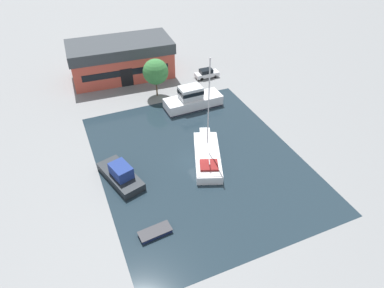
{
  "coord_description": "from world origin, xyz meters",
  "views": [
    {
      "loc": [
        -14.73,
        -32.1,
        30.3
      ],
      "look_at": [
        0.0,
        2.44,
        1.0
      ],
      "focal_mm": 32.0,
      "sensor_mm": 36.0,
      "label": 1
    }
  ],
  "objects_px": {
    "warehouse_building": "(121,59)",
    "small_dinghy": "(155,232)",
    "sailboat_moored": "(207,155)",
    "motor_cruiser": "(192,100)",
    "parked_car": "(207,73)",
    "quay_tree_near_building": "(156,72)",
    "cabin_boat": "(121,175)"
  },
  "relations": [
    {
      "from": "warehouse_building",
      "to": "parked_car",
      "type": "height_order",
      "value": "warehouse_building"
    },
    {
      "from": "quay_tree_near_building",
      "to": "cabin_boat",
      "type": "height_order",
      "value": "quay_tree_near_building"
    },
    {
      "from": "motor_cruiser",
      "to": "cabin_boat",
      "type": "bearing_deg",
      "value": 128.5
    },
    {
      "from": "warehouse_building",
      "to": "sailboat_moored",
      "type": "bearing_deg",
      "value": -78.08
    },
    {
      "from": "parked_car",
      "to": "small_dinghy",
      "type": "xyz_separation_m",
      "value": [
        -20.57,
        -30.99,
        -0.59
      ]
    },
    {
      "from": "warehouse_building",
      "to": "cabin_boat",
      "type": "relative_size",
      "value": 2.5
    },
    {
      "from": "quay_tree_near_building",
      "to": "motor_cruiser",
      "type": "bearing_deg",
      "value": -54.96
    },
    {
      "from": "sailboat_moored",
      "to": "motor_cruiser",
      "type": "distance_m",
      "value": 13.66
    },
    {
      "from": "parked_car",
      "to": "motor_cruiser",
      "type": "relative_size",
      "value": 0.47
    },
    {
      "from": "parked_car",
      "to": "sailboat_moored",
      "type": "distance_m",
      "value": 24.23
    },
    {
      "from": "warehouse_building",
      "to": "quay_tree_near_building",
      "type": "distance_m",
      "value": 10.53
    },
    {
      "from": "sailboat_moored",
      "to": "motor_cruiser",
      "type": "bearing_deg",
      "value": 96.32
    },
    {
      "from": "warehouse_building",
      "to": "small_dinghy",
      "type": "height_order",
      "value": "warehouse_building"
    },
    {
      "from": "sailboat_moored",
      "to": "cabin_boat",
      "type": "relative_size",
      "value": 1.86
    },
    {
      "from": "cabin_boat",
      "to": "sailboat_moored",
      "type": "bearing_deg",
      "value": -19.07
    },
    {
      "from": "warehouse_building",
      "to": "motor_cruiser",
      "type": "xyz_separation_m",
      "value": [
        7.8,
        -15.82,
        -2.05
      ]
    },
    {
      "from": "warehouse_building",
      "to": "sailboat_moored",
      "type": "height_order",
      "value": "sailboat_moored"
    },
    {
      "from": "warehouse_building",
      "to": "parked_car",
      "type": "distance_m",
      "value": 16.32
    },
    {
      "from": "warehouse_building",
      "to": "motor_cruiser",
      "type": "relative_size",
      "value": 2.01
    },
    {
      "from": "quay_tree_near_building",
      "to": "sailboat_moored",
      "type": "distance_m",
      "value": 19.57
    },
    {
      "from": "cabin_boat",
      "to": "small_dinghy",
      "type": "bearing_deg",
      "value": -98.26
    },
    {
      "from": "small_dinghy",
      "to": "parked_car",
      "type": "bearing_deg",
      "value": 141.48
    },
    {
      "from": "sailboat_moored",
      "to": "warehouse_building",
      "type": "bearing_deg",
      "value": 119.55
    },
    {
      "from": "warehouse_building",
      "to": "sailboat_moored",
      "type": "distance_m",
      "value": 29.46
    },
    {
      "from": "quay_tree_near_building",
      "to": "parked_car",
      "type": "relative_size",
      "value": 1.46
    },
    {
      "from": "cabin_boat",
      "to": "motor_cruiser",
      "type": "bearing_deg",
      "value": 23.61
    },
    {
      "from": "parked_car",
      "to": "cabin_boat",
      "type": "height_order",
      "value": "cabin_boat"
    },
    {
      "from": "quay_tree_near_building",
      "to": "sailboat_moored",
      "type": "height_order",
      "value": "sailboat_moored"
    },
    {
      "from": "warehouse_building",
      "to": "motor_cruiser",
      "type": "bearing_deg",
      "value": -60.32
    },
    {
      "from": "quay_tree_near_building",
      "to": "cabin_boat",
      "type": "relative_size",
      "value": 0.86
    },
    {
      "from": "parked_car",
      "to": "cabin_boat",
      "type": "relative_size",
      "value": 0.59
    },
    {
      "from": "quay_tree_near_building",
      "to": "motor_cruiser",
      "type": "distance_m",
      "value": 7.96
    }
  ]
}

